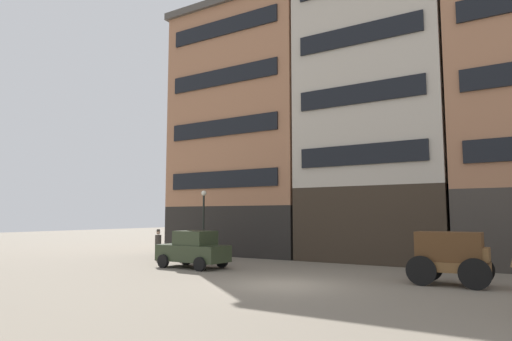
% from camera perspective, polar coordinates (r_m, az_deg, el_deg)
% --- Properties ---
extents(ground_plane, '(120.00, 120.00, 0.00)m').
position_cam_1_polar(ground_plane, '(16.92, 3.45, -14.72)').
color(ground_plane, slate).
extents(building_far_left, '(10.36, 6.41, 17.38)m').
position_cam_1_polar(building_far_left, '(31.26, -1.19, 5.42)').
color(building_far_left, black).
rests_on(building_far_left, ground_plane).
extents(building_center_left, '(8.79, 6.41, 18.12)m').
position_cam_1_polar(building_center_left, '(27.57, 15.31, 7.97)').
color(building_center_left, '#33281E').
rests_on(building_center_left, ground_plane).
extents(cargo_wagon, '(2.91, 1.52, 1.98)m').
position_cam_1_polar(cargo_wagon, '(18.19, 24.11, -9.97)').
color(cargo_wagon, brown).
rests_on(cargo_wagon, ground_plane).
extents(sedan_dark, '(3.76, 1.98, 1.83)m').
position_cam_1_polar(sedan_dark, '(22.36, -8.20, -10.16)').
color(sedan_dark, '#2D3823').
rests_on(sedan_dark, ground_plane).
extents(pedestrian_officer, '(0.51, 0.51, 1.79)m').
position_cam_1_polar(pedestrian_officer, '(26.39, -12.69, -9.26)').
color(pedestrian_officer, '#38332D').
rests_on(pedestrian_officer, ground_plane).
extents(streetlamp_curbside, '(0.32, 0.32, 4.12)m').
position_cam_1_polar(streetlamp_curbside, '(26.85, -6.87, -5.70)').
color(streetlamp_curbside, black).
rests_on(streetlamp_curbside, ground_plane).
extents(fire_hydrant_curbside, '(0.24, 0.24, 0.83)m').
position_cam_1_polar(fire_hydrant_curbside, '(26.10, -3.60, -10.66)').
color(fire_hydrant_curbside, maroon).
rests_on(fire_hydrant_curbside, ground_plane).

